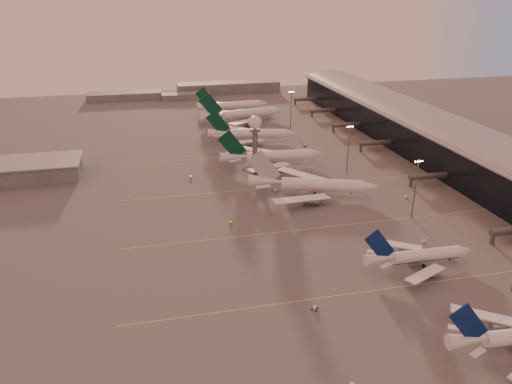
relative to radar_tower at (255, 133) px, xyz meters
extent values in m
plane|color=#535151|center=(-5.00, -120.00, -20.95)|extent=(700.00, 700.00, 0.00)
cube|color=#E6DA51|center=(25.00, -110.00, -20.94)|extent=(180.00, 0.25, 0.02)
cube|color=#E6DA51|center=(25.00, -65.00, -20.94)|extent=(180.00, 0.25, 0.02)
cube|color=#E6DA51|center=(25.00, -20.00, -20.94)|extent=(180.00, 0.25, 0.02)
cube|color=#E6DA51|center=(25.00, 30.00, -20.94)|extent=(180.00, 0.25, 0.02)
cube|color=black|center=(103.00, -10.00, -11.95)|extent=(36.00, 360.00, 18.00)
cylinder|color=gray|center=(103.00, -10.00, -2.95)|extent=(10.08, 360.00, 10.08)
cube|color=gray|center=(103.00, -10.00, -2.75)|extent=(40.00, 362.00, 0.80)
cube|color=#585A60|center=(67.00, -92.00, -18.75)|extent=(1.20, 1.20, 4.40)
cylinder|color=#585A60|center=(77.00, -34.00, -16.45)|extent=(22.00, 2.80, 2.80)
cube|color=#585A60|center=(67.00, -34.00, -18.75)|extent=(1.20, 1.20, 4.40)
cylinder|color=#585A60|center=(77.00, 22.00, -16.45)|extent=(22.00, 2.80, 2.80)
cube|color=#585A60|center=(67.00, 22.00, -18.75)|extent=(1.20, 1.20, 4.40)
cylinder|color=#585A60|center=(77.00, 64.00, -16.45)|extent=(22.00, 2.80, 2.80)
cube|color=#585A60|center=(67.00, 64.00, -18.75)|extent=(1.20, 1.20, 4.40)
cylinder|color=#585A60|center=(77.00, 106.00, -16.45)|extent=(22.00, 2.80, 2.80)
cube|color=#585A60|center=(67.00, 106.00, -18.75)|extent=(1.20, 1.20, 4.40)
cylinder|color=#585A60|center=(77.00, 146.00, -16.45)|extent=(22.00, 2.80, 2.80)
cube|color=#585A60|center=(67.00, 146.00, -18.75)|extent=(1.20, 1.20, 4.40)
cylinder|color=#585A60|center=(0.00, 0.00, -9.95)|extent=(2.60, 2.60, 22.00)
cylinder|color=#585A60|center=(0.00, 0.00, 1.55)|extent=(5.20, 5.20, 1.20)
sphere|color=white|center=(0.00, 0.00, 5.45)|extent=(6.40, 6.40, 6.40)
cylinder|color=#585A60|center=(0.00, 0.00, 9.15)|extent=(0.16, 0.16, 2.00)
cylinder|color=#585A60|center=(50.00, -65.00, -8.45)|extent=(0.56, 0.56, 25.00)
cube|color=#585A60|center=(50.00, -65.00, 3.55)|extent=(3.60, 0.25, 0.25)
sphere|color=#FFEABF|center=(48.50, -65.00, 3.15)|extent=(0.56, 0.56, 0.56)
sphere|color=#FFEABF|center=(49.50, -65.00, 3.15)|extent=(0.56, 0.56, 0.56)
sphere|color=#FFEABF|center=(50.50, -65.00, 3.15)|extent=(0.56, 0.56, 0.56)
sphere|color=#FFEABF|center=(51.50, -65.00, 3.15)|extent=(0.56, 0.56, 0.56)
cylinder|color=#585A60|center=(45.00, -10.00, -8.45)|extent=(0.56, 0.56, 25.00)
cube|color=#585A60|center=(45.00, -10.00, 3.55)|extent=(3.60, 0.25, 0.25)
sphere|color=#FFEABF|center=(43.50, -10.00, 3.15)|extent=(0.56, 0.56, 0.56)
sphere|color=#FFEABF|center=(44.50, -10.00, 3.15)|extent=(0.56, 0.56, 0.56)
sphere|color=#FFEABF|center=(45.50, -10.00, 3.15)|extent=(0.56, 0.56, 0.56)
sphere|color=#FFEABF|center=(46.50, -10.00, 3.15)|extent=(0.56, 0.56, 0.56)
cylinder|color=#585A60|center=(43.00, 80.00, -8.45)|extent=(0.56, 0.56, 25.00)
cube|color=#585A60|center=(43.00, 80.00, 3.55)|extent=(3.60, 0.25, 0.25)
sphere|color=#FFEABF|center=(41.50, 80.00, 3.15)|extent=(0.56, 0.56, 0.56)
sphere|color=#FFEABF|center=(42.50, 80.00, 3.15)|extent=(0.56, 0.56, 0.56)
sphere|color=#FFEABF|center=(43.50, 80.00, 3.15)|extent=(0.56, 0.56, 0.56)
sphere|color=#FFEABF|center=(44.50, 80.00, 3.15)|extent=(0.56, 0.56, 0.56)
cube|color=slate|center=(-65.00, 200.00, -17.95)|extent=(60.00, 18.00, 6.00)
cube|color=slate|center=(25.00, 210.00, -16.45)|extent=(90.00, 20.00, 9.00)
cube|color=slate|center=(-15.00, 190.00, -18.45)|extent=(40.00, 15.00, 5.00)
cone|color=white|center=(21.40, -142.06, -17.05)|extent=(10.52, 4.96, 4.15)
cube|color=white|center=(33.50, -132.80, -18.29)|extent=(17.04, 12.95, 1.30)
cylinder|color=gray|center=(36.26, -135.44, -20.19)|extent=(4.92, 3.07, 2.70)
cube|color=gray|center=(36.26, -135.44, -19.02)|extent=(0.35, 0.30, 1.66)
cube|color=navy|center=(20.89, -142.01, -11.92)|extent=(11.38, 1.30, 12.36)
cube|color=white|center=(21.05, -146.76, -16.94)|extent=(5.04, 3.36, 0.27)
cube|color=white|center=(21.82, -137.36, -16.94)|extent=(4.96, 3.93, 0.27)
cylinder|color=white|center=(35.42, -99.75, -17.66)|extent=(23.81, 4.72, 4.04)
cylinder|color=navy|center=(35.42, -99.75, -18.57)|extent=(23.30, 3.57, 2.91)
cone|color=white|center=(49.55, -100.16, -17.66)|extent=(4.70, 4.17, 4.04)
cone|color=white|center=(18.60, -99.27, -17.15)|extent=(10.05, 4.32, 4.04)
cube|color=white|center=(29.31, -109.51, -18.36)|extent=(17.13, 11.17, 1.27)
cylinder|color=gray|center=(32.27, -107.25, -20.21)|extent=(4.66, 2.75, 2.62)
cube|color=gray|center=(32.27, -107.25, -19.07)|extent=(0.33, 0.27, 1.61)
cube|color=white|center=(29.89, -89.66, -18.36)|extent=(16.86, 11.93, 1.27)
cylinder|color=gray|center=(32.71, -92.09, -20.21)|extent=(4.66, 2.75, 2.62)
cube|color=gray|center=(32.71, -92.09, -19.07)|extent=(0.33, 0.27, 1.61)
cube|color=navy|center=(18.11, -99.25, -12.16)|extent=(11.08, 0.69, 12.03)
cube|color=white|center=(18.51, -103.85, -17.05)|extent=(4.89, 3.46, 0.27)
cube|color=white|center=(18.77, -94.68, -17.05)|extent=(4.86, 3.65, 0.27)
cylinder|color=black|center=(44.42, -100.01, -20.42)|extent=(0.53, 0.53, 1.06)
cylinder|color=black|center=(33.57, -97.36, -20.37)|extent=(1.18, 0.56, 1.17)
cylinder|color=black|center=(33.44, -102.03, -20.37)|extent=(1.18, 0.56, 1.17)
cylinder|color=white|center=(22.46, -34.02, -17.11)|extent=(35.22, 16.99, 5.53)
cylinder|color=white|center=(22.46, -34.02, -18.36)|extent=(34.03, 15.30, 3.98)
cone|color=white|center=(42.38, -41.05, -17.11)|extent=(8.30, 7.49, 5.53)
cone|color=white|center=(-1.22, -25.66, -16.42)|extent=(15.84, 10.15, 5.53)
cube|color=white|center=(9.42, -45.03, -18.08)|extent=(26.00, 9.61, 1.64)
cylinder|color=gray|center=(14.62, -43.17, -20.32)|extent=(7.66, 5.67, 3.59)
cube|color=gray|center=(14.62, -43.17, -19.05)|extent=(0.33, 0.30, 2.21)
cube|color=white|center=(19.22, -17.27, -18.08)|extent=(21.52, 22.69, 1.64)
cylinder|color=gray|center=(22.10, -21.97, -20.32)|extent=(7.66, 5.67, 3.59)
cube|color=gray|center=(22.10, -21.97, -19.05)|extent=(0.33, 0.30, 2.21)
cube|color=#B5B8BE|center=(-1.92, -25.42, -9.89)|extent=(14.56, 5.39, 16.41)
cube|color=white|center=(-3.78, -32.02, -16.28)|extent=(7.10, 3.34, 0.22)
cube|color=white|center=(0.78, -19.10, -16.28)|extent=(6.64, 6.68, 0.22)
cylinder|color=black|center=(35.15, -38.50, -20.50)|extent=(0.45, 0.45, 0.89)
cylinder|color=black|center=(20.42, -31.22, -20.46)|extent=(1.07, 0.75, 0.98)
cylinder|color=black|center=(19.12, -34.92, -20.46)|extent=(1.07, 0.75, 0.98)
cylinder|color=white|center=(15.36, 10.87, -17.12)|extent=(33.83, 7.17, 5.42)
cylinder|color=white|center=(15.36, 10.87, -18.34)|extent=(33.08, 5.62, 3.90)
cone|color=white|center=(35.38, 9.82, -17.12)|extent=(6.78, 5.75, 5.42)
cone|color=white|center=(-8.45, 12.12, -16.44)|extent=(14.35, 6.15, 5.42)
cube|color=white|center=(6.35, -2.80, -18.07)|extent=(24.49, 15.43, 1.60)
cylinder|color=gray|center=(10.63, 0.32, -20.30)|extent=(6.68, 3.86, 3.52)
cube|color=gray|center=(10.63, 0.32, -19.02)|extent=(0.29, 0.25, 2.17)
cube|color=white|center=(7.83, 25.42, -18.07)|extent=(23.82, 17.41, 1.60)
cylinder|color=gray|center=(11.76, 21.87, -20.30)|extent=(6.68, 3.86, 3.52)
cube|color=gray|center=(11.76, 21.87, -19.02)|extent=(0.29, 0.25, 2.17)
cube|color=#053823|center=(-9.16, 12.16, -9.97)|extent=(14.90, 1.11, 16.03)
cube|color=white|center=(-9.03, 5.64, -16.31)|extent=(6.94, 4.79, 0.23)
cube|color=white|center=(-8.35, 18.63, -16.31)|extent=(6.87, 5.29, 0.23)
cylinder|color=black|center=(28.11, 10.21, -20.48)|extent=(0.47, 0.47, 0.93)
cylinder|color=black|center=(12.76, 13.07, -20.44)|extent=(1.05, 0.52, 1.03)
cylinder|color=black|center=(12.54, 8.96, -20.44)|extent=(1.05, 0.52, 1.03)
cylinder|color=white|center=(14.70, 55.45, -17.23)|extent=(33.04, 11.12, 5.26)
cylinder|color=white|center=(14.70, 55.45, -18.41)|extent=(32.13, 9.55, 3.79)
cone|color=white|center=(33.84, 51.90, -17.23)|extent=(7.17, 6.33, 5.26)
cone|color=white|center=(-8.07, 59.67, -16.57)|extent=(14.41, 7.67, 5.26)
cube|color=white|center=(4.29, 43.42, -18.15)|extent=(24.24, 12.36, 1.56)
cylinder|color=gray|center=(8.81, 45.88, -20.31)|extent=(6.83, 4.51, 3.42)
cube|color=gray|center=(8.81, 45.88, -19.07)|extent=(0.31, 0.27, 2.11)
cube|color=white|center=(9.29, 70.41, -18.15)|extent=(21.96, 19.04, 1.56)
cylinder|color=gray|center=(12.63, 66.49, -20.31)|extent=(6.83, 4.51, 3.42)
cube|color=gray|center=(12.63, 66.49, -19.07)|extent=(0.31, 0.27, 2.11)
cube|color=#053823|center=(-8.74, 59.79, -10.29)|extent=(14.29, 2.95, 15.57)
cube|color=white|center=(-9.45, 53.50, -16.44)|extent=(6.72, 3.97, 0.23)
cube|color=white|center=(-7.15, 65.92, -16.44)|extent=(6.49, 5.66, 0.23)
cylinder|color=black|center=(26.89, 53.19, -20.50)|extent=(0.45, 0.45, 0.91)
cylinder|color=black|center=(12.47, 57.89, -20.45)|extent=(1.06, 0.63, 1.00)
cylinder|color=black|center=(11.75, 53.97, -20.45)|extent=(1.06, 0.63, 1.00)
cylinder|color=white|center=(20.16, 104.80, -16.64)|extent=(38.32, 12.96, 6.10)
cylinder|color=white|center=(20.16, 104.80, -18.01)|extent=(37.26, 11.14, 4.39)
cone|color=white|center=(42.35, 108.96, -16.64)|extent=(8.32, 7.35, 6.10)
cone|color=white|center=(-6.24, 99.86, -15.87)|extent=(16.72, 8.92, 6.10)
cube|color=white|center=(13.92, 87.44, -17.70)|extent=(25.44, 22.11, 1.81)
cylinder|color=gray|center=(17.78, 91.99, -20.21)|extent=(7.93, 5.25, 3.97)
cube|color=gray|center=(17.78, 91.99, -18.77)|extent=(0.36, 0.32, 2.44)
cube|color=white|center=(8.07, 118.73, -17.70)|extent=(28.12, 14.29, 1.81)
cylinder|color=gray|center=(13.31, 115.88, -20.21)|extent=(7.93, 5.25, 3.97)
cube|color=gray|center=(13.31, 115.88, -18.77)|extent=(0.36, 0.32, 2.44)
cube|color=#053823|center=(-7.02, 99.71, -8.59)|extent=(16.57, 3.45, 18.06)
cube|color=white|center=(-5.15, 92.61, -15.72)|extent=(7.52, 6.57, 0.26)
cube|color=white|center=(-7.85, 107.01, -15.72)|extent=(7.79, 4.59, 0.26)
cylinder|color=black|center=(34.29, 107.45, -20.42)|extent=(0.53, 0.53, 1.05)
cylinder|color=black|center=(16.73, 106.51, -20.37)|extent=(1.23, 0.73, 1.16)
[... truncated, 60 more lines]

